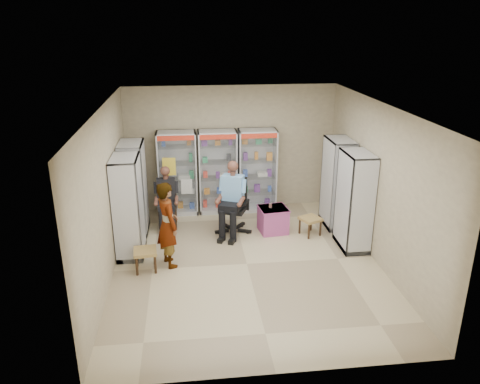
{
  "coord_description": "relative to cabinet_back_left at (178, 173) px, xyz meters",
  "views": [
    {
      "loc": [
        -1.05,
        -7.88,
        4.39
      ],
      "look_at": [
        -0.05,
        0.7,
        1.22
      ],
      "focal_mm": 35.0,
      "sensor_mm": 36.0,
      "label": 1
    }
  ],
  "objects": [
    {
      "name": "cabinet_right_far",
      "position": [
        3.53,
        -1.13,
        0.0
      ],
      "size": [
        0.9,
        0.5,
        2.0
      ],
      "primitive_type": "cube",
      "rotation": [
        0.0,
        0.0,
        1.57
      ],
      "color": "#A2A4A9",
      "rests_on": "floor"
    },
    {
      "name": "cabinet_left_far",
      "position": [
        -0.93,
        -0.93,
        0.0
      ],
      "size": [
        0.9,
        0.5,
        2.0
      ],
      "primitive_type": "cube",
      "rotation": [
        0.0,
        0.0,
        -1.57
      ],
      "color": "silver",
      "rests_on": "floor"
    },
    {
      "name": "pink_trunk",
      "position": [
        2.06,
        -1.33,
        -0.72
      ],
      "size": [
        0.64,
        0.62,
        0.56
      ],
      "primitive_type": "cube",
      "rotation": [
        0.0,
        0.0,
        0.12
      ],
      "color": "#B74989",
      "rests_on": "floor"
    },
    {
      "name": "cabinet_back_left",
      "position": [
        0.0,
        0.0,
        0.0
      ],
      "size": [
        0.9,
        0.5,
        2.0
      ],
      "primitive_type": "cube",
      "color": "#9FA3A6",
      "rests_on": "floor"
    },
    {
      "name": "floor",
      "position": [
        1.3,
        -2.73,
        -1.0
      ],
      "size": [
        6.0,
        6.0,
        0.0
      ],
      "primitive_type": "plane",
      "color": "tan",
      "rests_on": "ground"
    },
    {
      "name": "wooden_chair",
      "position": [
        -0.25,
        -0.73,
        -0.53
      ],
      "size": [
        0.42,
        0.42,
        0.94
      ],
      "primitive_type": "cube",
      "color": "black",
      "rests_on": "floor"
    },
    {
      "name": "woven_stool_b",
      "position": [
        -0.6,
        -2.74,
        -0.79
      ],
      "size": [
        0.45,
        0.45,
        0.42
      ],
      "primitive_type": "cube",
      "rotation": [
        0.0,
        0.0,
        0.09
      ],
      "color": "olive",
      "rests_on": "floor"
    },
    {
      "name": "cabinet_back_right",
      "position": [
        1.9,
        0.0,
        0.0
      ],
      "size": [
        0.9,
        0.5,
        2.0
      ],
      "primitive_type": "cube",
      "color": "#B7BABF",
      "rests_on": "floor"
    },
    {
      "name": "cabinet_left_near",
      "position": [
        -0.93,
        -2.03,
        0.0
      ],
      "size": [
        0.9,
        0.5,
        2.0
      ],
      "primitive_type": "cube",
      "rotation": [
        0.0,
        0.0,
        -1.57
      ],
      "color": "#B9BCC1",
      "rests_on": "floor"
    },
    {
      "name": "cabinet_back_mid",
      "position": [
        0.95,
        0.0,
        0.0
      ],
      "size": [
        0.9,
        0.5,
        2.0
      ],
      "primitive_type": "cube",
      "color": "#B8BBC0",
      "rests_on": "floor"
    },
    {
      "name": "room_shell",
      "position": [
        1.3,
        -2.73,
        0.97
      ],
      "size": [
        5.02,
        6.02,
        3.01
      ],
      "color": "tan",
      "rests_on": "ground"
    },
    {
      "name": "seated_shopkeeper",
      "position": [
        1.19,
        -1.29,
        -0.23
      ],
      "size": [
        0.74,
        0.85,
        1.54
      ],
      "primitive_type": null,
      "rotation": [
        0.0,
        0.0,
        -0.4
      ],
      "color": "#6EB1DA",
      "rests_on": "floor"
    },
    {
      "name": "seated_customer",
      "position": [
        -0.25,
        -0.78,
        -0.33
      ],
      "size": [
        0.44,
        0.6,
        1.34
      ],
      "primitive_type": null,
      "color": "black",
      "rests_on": "floor"
    },
    {
      "name": "office_chair",
      "position": [
        1.19,
        -1.24,
        -0.39
      ],
      "size": [
        0.87,
        0.87,
        1.21
      ],
      "primitive_type": "cube",
      "rotation": [
        0.0,
        0.0,
        -0.4
      ],
      "color": "black",
      "rests_on": "floor"
    },
    {
      "name": "cabinet_right_near",
      "position": [
        3.53,
        -2.23,
        0.0
      ],
      "size": [
        0.9,
        0.5,
        2.0
      ],
      "primitive_type": "cube",
      "rotation": [
        0.0,
        0.0,
        1.57
      ],
      "color": "#9D9EA4",
      "rests_on": "floor"
    },
    {
      "name": "tea_glass",
      "position": [
        2.0,
        -1.3,
        -0.39
      ],
      "size": [
        0.07,
        0.07,
        0.1
      ],
      "primitive_type": "cylinder",
      "color": "#532707",
      "rests_on": "pink_trunk"
    },
    {
      "name": "standing_man",
      "position": [
        -0.17,
        -2.57,
        -0.17
      ],
      "size": [
        0.59,
        0.71,
        1.66
      ],
      "primitive_type": "imported",
      "rotation": [
        0.0,
        0.0,
        1.95
      ],
      "color": "#9A9A9D",
      "rests_on": "floor"
    },
    {
      "name": "woven_stool_a",
      "position": [
        2.83,
        -1.58,
        -0.8
      ],
      "size": [
        0.53,
        0.53,
        0.4
      ],
      "primitive_type": "cube",
      "rotation": [
        0.0,
        0.0,
        0.42
      ],
      "color": "#A37F44",
      "rests_on": "floor"
    }
  ]
}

